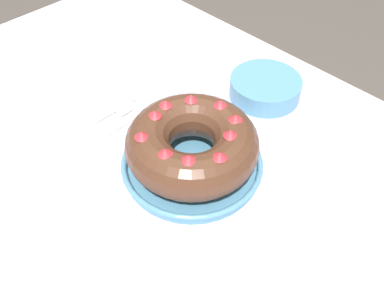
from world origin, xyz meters
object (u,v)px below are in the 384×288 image
object	(u,v)px
fork	(109,120)
side_bowl	(265,88)
cake_knife	(104,134)
serving_dish	(192,164)
serving_knife	(93,122)
napkin	(274,246)
bundt_cake	(192,144)

from	to	relation	value
fork	side_bowl	distance (m)	0.38
fork	cake_knife	size ratio (longest dim) A/B	1.13
serving_dish	serving_knife	size ratio (longest dim) A/B	1.38
serving_dish	fork	size ratio (longest dim) A/B	1.54
side_bowl	napkin	world-z (taller)	side_bowl
cake_knife	napkin	distance (m)	0.45
napkin	serving_dish	bearing A→B (deg)	173.74
napkin	serving_knife	bearing A→B (deg)	-175.79
serving_dish	fork	world-z (taller)	serving_dish
bundt_cake	fork	xyz separation A→B (m)	(-0.24, -0.03, -0.07)
bundt_cake	serving_knife	xyz separation A→B (m)	(-0.26, -0.06, -0.07)
serving_knife	cake_knife	distance (m)	0.05
bundt_cake	serving_knife	world-z (taller)	bundt_cake
side_bowl	serving_knife	bearing A→B (deg)	-120.82
bundt_cake	cake_knife	xyz separation A→B (m)	(-0.21, -0.07, -0.07)
bundt_cake	side_bowl	size ratio (longest dim) A/B	1.54
serving_dish	side_bowl	size ratio (longest dim) A/B	1.68
side_bowl	cake_knife	bearing A→B (deg)	-114.05
fork	cake_knife	bearing A→B (deg)	-52.82
bundt_cake	napkin	size ratio (longest dim) A/B	2.10
serving_knife	serving_dish	bearing A→B (deg)	18.28
serving_dish	bundt_cake	distance (m)	0.06
bundt_cake	cake_knife	bearing A→B (deg)	-162.07
fork	napkin	distance (m)	0.47
serving_knife	napkin	world-z (taller)	serving_knife
side_bowl	napkin	bearing A→B (deg)	-48.61
fork	serving_knife	size ratio (longest dim) A/B	0.90
serving_dish	napkin	xyz separation A→B (m)	(0.23, -0.03, -0.01)
cake_knife	bundt_cake	bearing A→B (deg)	19.24
bundt_cake	napkin	distance (m)	0.25
serving_knife	cake_knife	size ratio (longest dim) A/B	1.26
serving_knife	side_bowl	xyz separation A→B (m)	(0.21, 0.36, 0.02)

